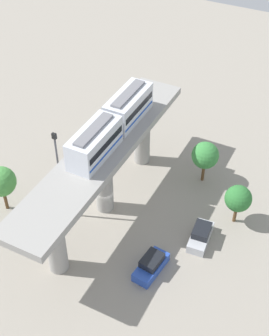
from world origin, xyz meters
TOP-DOWN VIEW (x-y plane):
  - ground_plane at (0.00, 0.00)m, footprint 120.00×120.00m
  - viaduct at (0.00, 0.00)m, footprint 5.20×28.00m
  - train at (0.00, 2.20)m, footprint 2.64×13.55m
  - parked_car_blue at (8.16, -5.38)m, footprint 2.26×4.37m
  - parked_car_silver at (11.06, 0.33)m, footprint 2.17×4.35m
  - tree_near_viaduct at (13.31, 4.51)m, footprint 2.84×2.84m
  - tree_mid_lot at (7.94, 9.10)m, footprint 3.12×3.12m
  - tree_far_corner at (-9.60, -5.00)m, footprint 3.24×3.24m
  - signal_post at (-3.40, -2.93)m, footprint 0.44×0.28m

SIDE VIEW (x-z plane):
  - ground_plane at x=0.00m, z-range 0.00..0.00m
  - parked_car_blue at x=8.16m, z-range -0.14..1.62m
  - parked_car_silver at x=11.06m, z-range -0.14..1.62m
  - tree_near_viaduct at x=13.31m, z-range 0.94..5.72m
  - tree_mid_lot at x=7.94m, z-range 1.06..6.36m
  - tree_far_corner at x=-9.60m, z-range 1.14..6.72m
  - signal_post at x=-3.40m, z-range 0.53..11.53m
  - viaduct at x=0.00m, z-range 2.06..10.47m
  - train at x=0.00m, z-range 8.32..11.56m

